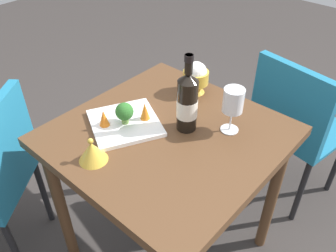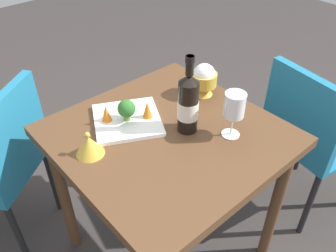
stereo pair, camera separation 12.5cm
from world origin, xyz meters
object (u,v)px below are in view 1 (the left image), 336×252
Objects in this scene: carrot_garnish_left at (104,118)px; broccoli_floret at (124,112)px; rice_bowl_lid at (92,151)px; serving_plate at (125,123)px; wine_bottle at (187,102)px; chair_by_wall at (294,121)px; rice_bowl at (196,77)px; wine_glass at (233,101)px; carrot_garnish_right at (145,111)px.

broccoli_floret is at bearing -38.17° from carrot_garnish_left.
rice_bowl_lid is 0.17m from carrot_garnish_left.
wine_bottle is at bearing -53.05° from serving_plate.
chair_by_wall reaches higher than carrot_garnish_left.
rice_bowl is (-0.38, 0.33, 0.29)m from chair_by_wall.
wine_bottle reaches higher than wine_glass.
broccoli_floret is 1.30× the size of carrot_garnish_left.
chair_by_wall is 2.52× the size of serving_plate.
wine_glass reaches higher than chair_by_wall.
chair_by_wall reaches higher than broccoli_floret.
serving_plate is at bearing 171.31° from rice_bowl.
rice_bowl_lid is 0.30× the size of serving_plate.
rice_bowl_lid is at bearing -98.45° from chair_by_wall.
carrot_garnish_left is at bearing -107.39° from chair_by_wall.
carrot_garnish_right is (0.27, 0.02, 0.01)m from rice_bowl_lid.
rice_bowl is (0.12, 0.26, -0.05)m from wine_glass.
wine_bottle is 0.90× the size of serving_plate.
wine_bottle reaches higher than rice_bowl.
wine_bottle reaches higher than carrot_garnish_left.
wine_glass is 2.58× the size of carrot_garnish_right.
carrot_garnish_left is at bearing 167.42° from rice_bowl.
serving_plate is at bearing 17.18° from rice_bowl_lid.
wine_bottle is 0.17m from carrot_garnish_right.
carrot_garnish_right reaches higher than carrot_garnish_left.
wine_bottle is at bearing -47.83° from carrot_garnish_left.
serving_plate is 3.93× the size of broccoli_floret.
rice_bowl is 1.42× the size of rice_bowl_lid.
serving_plate is 5.12× the size of carrot_garnish_left.
rice_bowl_lid is 0.22m from serving_plate.
carrot_garnish_left is at bearing 132.17° from wine_bottle.
carrot_garnish_right is at bearing -106.24° from chair_by_wall.
rice_bowl_lid is at bearing -176.15° from carrot_garnish_right.
wine_glass is at bearing -53.12° from serving_plate.
broccoli_floret is 0.08m from carrot_garnish_right.
wine_glass is 0.30m from rice_bowl.
wine_glass is (-0.51, 0.07, 0.34)m from chair_by_wall.
chair_by_wall is 0.87m from serving_plate.
wine_glass is at bearing -29.90° from rice_bowl_lid.
broccoli_floret is at bearing -117.53° from serving_plate.
rice_bowl_lid is at bearing -143.47° from carrot_garnish_left.
chair_by_wall is at bearing -27.53° from carrot_garnish_left.
rice_bowl is 0.37m from serving_plate.
carrot_garnish_right is at bearing -34.70° from serving_plate.
wine_bottle is 3.03× the size of rice_bowl_lid.
rice_bowl reaches higher than chair_by_wall.
carrot_garnish_left is (-0.81, 0.42, 0.26)m from chair_by_wall.
rice_bowl is at bearing -12.58° from carrot_garnish_left.
wine_glass is at bearing -57.56° from carrot_garnish_right.
wine_glass is at bearing -53.23° from wine_bottle.
carrot_garnish_right reaches higher than serving_plate.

